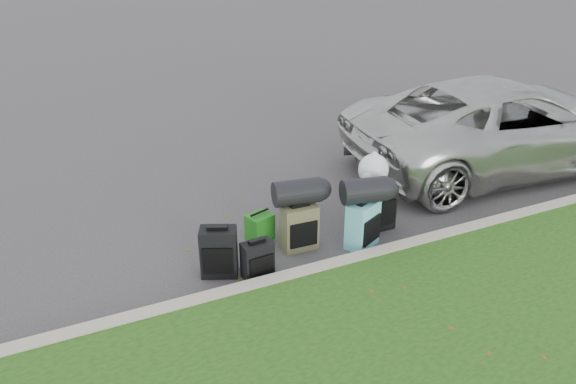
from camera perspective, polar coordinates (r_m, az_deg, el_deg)
name	(u,v)px	position (r m, az deg, el deg)	size (l,w,h in m)	color
ground	(301,233)	(7.61, 1.32, -4.18)	(120.00, 120.00, 0.00)	#383535
curb	(337,266)	(6.83, 5.02, -7.51)	(120.00, 0.18, 0.15)	#9E937F
suv	(504,124)	(10.05, 21.08, 6.44)	(2.45, 5.32, 1.48)	#B7B7B2
suitcase_small_black	(257,260)	(6.65, -3.12, -6.86)	(0.37, 0.20, 0.46)	black
suitcase_large_black_left	(219,252)	(6.68, -7.04, -6.07)	(0.43, 0.26, 0.61)	black
suitcase_olive	(299,227)	(7.14, 1.15, -3.57)	(0.44, 0.28, 0.61)	#46452B
suitcase_teal	(362,225)	(7.24, 7.58, -3.29)	(0.44, 0.26, 0.63)	#4FA3AF
suitcase_large_black_right	(378,207)	(7.68, 9.15, -1.47)	(0.44, 0.26, 0.65)	black
tote_green	(260,227)	(7.39, -2.88, -3.58)	(0.32, 0.26, 0.36)	#1F7018
tote_navy	(296,201)	(8.05, 0.82, -0.97)	(0.32, 0.25, 0.34)	navy
duffel_left	(297,192)	(6.98, 0.93, -0.01)	(0.32, 0.32, 0.60)	black
duffel_right	(365,191)	(7.04, 7.79, 0.14)	(0.32, 0.32, 0.57)	black
trash_bag	(373,169)	(7.47, 8.68, 2.27)	(0.41, 0.41, 0.41)	white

